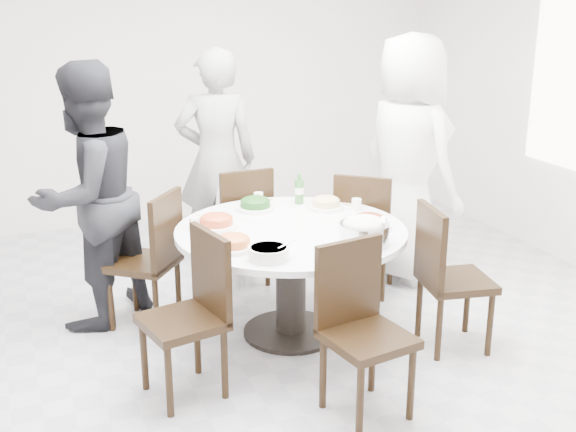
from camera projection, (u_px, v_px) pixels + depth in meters
name	position (u px, v px, depth m)	size (l,w,h in m)	color
floor	(255.00, 348.00, 4.68)	(6.00, 6.00, 0.01)	#BBBAC0
wall_back	(148.00, 80.00, 6.91)	(6.00, 0.01, 2.80)	white
dining_table	(291.00, 282.00, 4.77)	(1.50, 1.50, 0.75)	white
chair_ne	(366.00, 232.00, 5.46)	(0.42, 0.42, 0.95)	black
chair_n	(239.00, 225.00, 5.62)	(0.42, 0.42, 0.95)	black
chair_nw	(143.00, 259.00, 4.90)	(0.42, 0.42, 0.95)	black
chair_sw	(182.00, 318.00, 4.02)	(0.42, 0.42, 0.95)	black
chair_s	(368.00, 335.00, 3.83)	(0.42, 0.42, 0.95)	black
chair_se	(456.00, 278.00, 4.58)	(0.42, 0.42, 0.95)	black
diner_right	(408.00, 160.00, 5.59)	(0.94, 0.61, 1.93)	white
diner_middle	(217.00, 160.00, 5.85)	(0.66, 0.43, 1.81)	black
diner_left	(88.00, 197.00, 4.82)	(0.88, 0.68, 1.80)	black
dish_greens	(255.00, 205.00, 5.04)	(0.27, 0.27, 0.07)	white
dish_pale	(326.00, 204.00, 5.07)	(0.25, 0.25, 0.07)	white
dish_orange	(216.00, 222.00, 4.66)	(0.27, 0.27, 0.07)	white
dish_redbrown	(369.00, 223.00, 4.65)	(0.29, 0.29, 0.07)	white
dish_tofu	(233.00, 244.00, 4.28)	(0.26, 0.26, 0.07)	white
rice_bowl	(364.00, 234.00, 4.36)	(0.30, 0.30, 0.13)	silver
soup_bowl	(269.00, 253.00, 4.12)	(0.24, 0.24, 0.07)	white
beverage_bottle	(299.00, 189.00, 5.17)	(0.06, 0.06, 0.22)	#2E692A
tea_cups	(263.00, 197.00, 5.21)	(0.07, 0.07, 0.08)	white
chopsticks	(256.00, 200.00, 5.26)	(0.24, 0.04, 0.01)	tan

